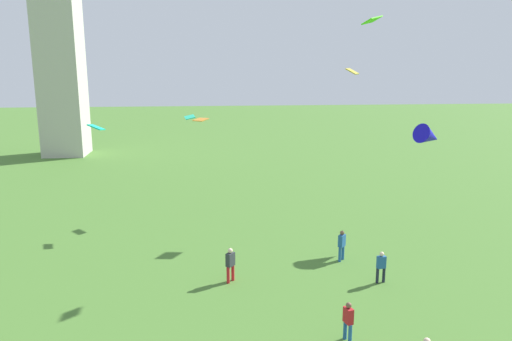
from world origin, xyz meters
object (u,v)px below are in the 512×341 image
at_px(kite_flying_0, 96,127).
at_px(person_5, 230,263).
at_px(kite_flying_4, 201,120).
at_px(kite_flying_5, 352,71).
at_px(person_3, 342,244).
at_px(kite_flying_1, 372,20).
at_px(kite_flying_2, 429,136).
at_px(person_1, 381,265).
at_px(kite_flying_3, 190,117).
at_px(person_0, 348,319).

bearing_deg(kite_flying_0, person_5, 39.28).
height_order(kite_flying_4, kite_flying_5, kite_flying_5).
bearing_deg(person_3, person_5, 150.13).
bearing_deg(kite_flying_5, person_3, -167.64).
xyz_separation_m(person_5, kite_flying_1, (8.46, 4.97, 12.43)).
height_order(person_5, kite_flying_2, kite_flying_2).
distance_m(person_1, kite_flying_0, 21.89).
bearing_deg(person_5, kite_flying_3, 52.15).
height_order(person_1, kite_flying_1, kite_flying_1).
distance_m(person_5, kite_flying_3, 12.32).
relative_size(kite_flying_0, kite_flying_2, 0.63).
xyz_separation_m(person_5, kite_flying_3, (-2.28, 10.28, 6.40)).
relative_size(kite_flying_1, kite_flying_5, 0.97).
height_order(person_0, person_1, person_0).
relative_size(person_1, person_3, 0.93).
xyz_separation_m(person_1, kite_flying_2, (5.19, 6.84, 5.57)).
xyz_separation_m(kite_flying_0, kite_flying_1, (17.45, -7.21, 6.91)).
relative_size(person_1, kite_flying_2, 0.70).
bearing_deg(kite_flying_5, person_5, 167.93).
relative_size(person_0, kite_flying_5, 1.28).
height_order(person_3, kite_flying_0, kite_flying_0).
xyz_separation_m(person_5, kite_flying_2, (12.89, 6.03, 5.49)).
relative_size(person_3, kite_flying_0, 1.19).
xyz_separation_m(kite_flying_2, kite_flying_4, (-14.48, 6.56, 0.46)).
bearing_deg(kite_flying_3, person_3, -142.51).
height_order(person_0, person_3, person_3).
bearing_deg(kite_flying_2, kite_flying_0, 45.94).
bearing_deg(kite_flying_2, person_1, 114.47).
bearing_deg(kite_flying_5, kite_flying_2, -103.61).
distance_m(person_1, kite_flying_5, 14.36).
xyz_separation_m(kite_flying_1, kite_flying_3, (-10.75, 5.31, -6.04)).
xyz_separation_m(person_1, kite_flying_3, (-9.99, 11.09, 6.49)).
relative_size(person_5, kite_flying_4, 1.43).
relative_size(person_3, kite_flying_3, 1.72).
bearing_deg(person_3, person_1, -116.38).
relative_size(person_1, kite_flying_3, 1.60).
bearing_deg(kite_flying_2, kite_flying_1, 75.11).
distance_m(person_1, person_5, 7.75).
height_order(kite_flying_0, kite_flying_4, kite_flying_4).
bearing_deg(kite_flying_3, kite_flying_2, -115.45).
height_order(person_5, kite_flying_1, kite_flying_1).
relative_size(kite_flying_1, kite_flying_4, 1.01).
height_order(person_3, kite_flying_2, kite_flying_2).
relative_size(kite_flying_2, kite_flying_3, 2.30).
relative_size(person_0, person_1, 1.02).
bearing_deg(person_3, person_0, -152.05).
distance_m(kite_flying_1, kite_flying_3, 13.42).
distance_m(person_3, kite_flying_2, 9.30).
bearing_deg(kite_flying_1, kite_flying_3, -64.09).
bearing_deg(person_0, person_1, -47.81).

